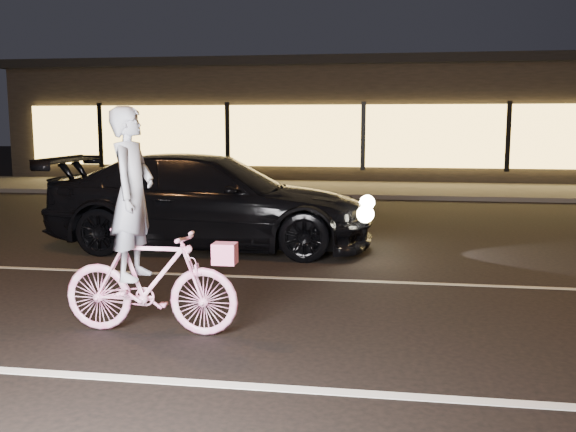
# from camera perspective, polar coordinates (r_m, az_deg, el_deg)

# --- Properties ---
(ground) EXTENTS (90.00, 90.00, 0.00)m
(ground) POSITION_cam_1_polar(r_m,az_deg,el_deg) (6.52, 1.11, -9.89)
(ground) COLOR black
(ground) RESTS_ON ground
(lane_stripe_near) EXTENTS (60.00, 0.12, 0.01)m
(lane_stripe_near) POSITION_cam_1_polar(r_m,az_deg,el_deg) (5.14, -1.25, -15.03)
(lane_stripe_near) COLOR silver
(lane_stripe_near) RESTS_ON ground
(lane_stripe_far) EXTENTS (60.00, 0.10, 0.01)m
(lane_stripe_far) POSITION_cam_1_polar(r_m,az_deg,el_deg) (8.43, 2.98, -5.65)
(lane_stripe_far) COLOR gray
(lane_stripe_far) RESTS_ON ground
(sidewalk) EXTENTS (30.00, 4.00, 0.12)m
(sidewalk) POSITION_cam_1_polar(r_m,az_deg,el_deg) (19.26, 6.40, 2.38)
(sidewalk) COLOR #383533
(sidewalk) RESTS_ON ground
(storefront) EXTENTS (25.40, 8.42, 4.20)m
(storefront) POSITION_cam_1_polar(r_m,az_deg,el_deg) (25.12, 7.10, 8.51)
(storefront) COLOR black
(storefront) RESTS_ON ground
(cyclist) EXTENTS (1.74, 0.60, 2.19)m
(cyclist) POSITION_cam_1_polar(r_m,az_deg,el_deg) (6.32, -12.57, -3.39)
(cyclist) COLOR #F2369A
(cyclist) RESTS_ON ground
(sedan) EXTENTS (5.32, 2.22, 1.53)m
(sedan) POSITION_cam_1_polar(r_m,az_deg,el_deg) (10.54, -6.88, 1.32)
(sedan) COLOR black
(sedan) RESTS_ON ground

